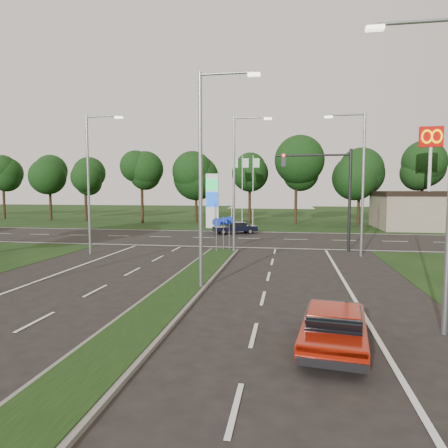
# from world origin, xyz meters

# --- Properties ---
(ground) EXTENTS (160.00, 160.00, 0.00)m
(ground) POSITION_xyz_m (0.00, 0.00, 0.00)
(ground) COLOR black
(ground) RESTS_ON ground
(verge_far) EXTENTS (160.00, 50.00, 0.02)m
(verge_far) POSITION_xyz_m (0.00, 55.00, 0.00)
(verge_far) COLOR black
(verge_far) RESTS_ON ground
(cross_road) EXTENTS (160.00, 12.00, 0.02)m
(cross_road) POSITION_xyz_m (0.00, 24.00, 0.00)
(cross_road) COLOR black
(cross_road) RESTS_ON ground
(median_kerb) EXTENTS (2.00, 26.00, 0.12)m
(median_kerb) POSITION_xyz_m (0.00, 4.00, 0.06)
(median_kerb) COLOR slate
(median_kerb) RESTS_ON ground
(streetlight_median_near) EXTENTS (2.53, 0.22, 9.00)m
(streetlight_median_near) POSITION_xyz_m (1.00, 6.00, 5.08)
(streetlight_median_near) COLOR gray
(streetlight_median_near) RESTS_ON ground
(streetlight_median_far) EXTENTS (2.53, 0.22, 9.00)m
(streetlight_median_far) POSITION_xyz_m (1.00, 16.00, 5.08)
(streetlight_median_far) COLOR gray
(streetlight_median_far) RESTS_ON ground
(streetlight_left_far) EXTENTS (2.53, 0.22, 9.00)m
(streetlight_left_far) POSITION_xyz_m (-8.30, 14.00, 5.08)
(streetlight_left_far) COLOR gray
(streetlight_left_far) RESTS_ON ground
(streetlight_right_far) EXTENTS (2.53, 0.22, 9.00)m
(streetlight_right_far) POSITION_xyz_m (8.80, 16.00, 5.08)
(streetlight_right_far) COLOR gray
(streetlight_right_far) RESTS_ON ground
(streetlight_right_near) EXTENTS (2.53, 0.22, 9.00)m
(streetlight_right_near) POSITION_xyz_m (8.80, 2.00, 5.08)
(streetlight_right_near) COLOR gray
(streetlight_right_near) RESTS_ON ground
(traffic_signal) EXTENTS (5.10, 0.42, 7.00)m
(traffic_signal) POSITION_xyz_m (7.19, 18.00, 4.65)
(traffic_signal) COLOR black
(traffic_signal) RESTS_ON ground
(median_signs) EXTENTS (1.16, 1.76, 2.38)m
(median_signs) POSITION_xyz_m (0.00, 16.40, 1.71)
(median_signs) COLOR gray
(median_signs) RESTS_ON ground
(gas_pylon) EXTENTS (5.80, 1.26, 8.00)m
(gas_pylon) POSITION_xyz_m (-3.79, 33.05, 3.20)
(gas_pylon) COLOR silver
(gas_pylon) RESTS_ON ground
(mcdonalds_sign) EXTENTS (2.20, 0.47, 10.40)m
(mcdonalds_sign) POSITION_xyz_m (18.00, 31.97, 7.99)
(mcdonalds_sign) COLOR silver
(mcdonalds_sign) RESTS_ON ground
(treeline_far) EXTENTS (6.00, 6.00, 9.90)m
(treeline_far) POSITION_xyz_m (0.10, 39.93, 6.83)
(treeline_far) COLOR black
(treeline_far) RESTS_ON ground
(red_sedan) EXTENTS (2.13, 4.13, 1.09)m
(red_sedan) POSITION_xyz_m (5.70, 0.44, 0.58)
(red_sedan) COLOR #981708
(red_sedan) RESTS_ON ground
(navy_sedan) EXTENTS (4.42, 3.08, 1.13)m
(navy_sedan) POSITION_xyz_m (-0.72, 27.65, 0.60)
(navy_sedan) COLOR black
(navy_sedan) RESTS_ON ground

